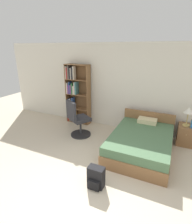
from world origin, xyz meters
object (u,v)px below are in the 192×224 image
Objects in this scene: bed at (141,142)px; office_chair at (78,120)px; water_bottle at (192,124)px; bookshelf at (75,94)px; backpack_black at (96,178)px; nightstand at (185,135)px; table_lamp at (189,111)px.

office_chair is at bearing 178.91° from bed.
office_chair reaches higher than water_bottle.
backpack_black is (1.93, -2.51, -0.79)m from bookshelf.
water_bottle is (0.09, -0.11, 0.38)m from nightstand.
office_chair reaches higher than nightstand.
bookshelf is 1.20m from office_chair.
water_bottle reaches higher than bed.
table_lamp is at bearing -2.01° from bookshelf.
water_bottle is (3.53, -0.22, -0.33)m from bookshelf.
water_bottle is (0.12, -0.10, -0.28)m from table_lamp.
nightstand is (0.99, 0.84, 0.01)m from bed.
nightstand is (3.44, -0.10, -0.72)m from bookshelf.
bookshelf is 0.98× the size of bed.
table_lamp is 2.07× the size of water_bottle.
table_lamp is 2.91m from backpack_black.
backpack_black is at bearing -121.88° from table_lamp.
backpack_black is (-0.52, -1.57, -0.06)m from bed.
water_bottle reaches higher than backpack_black.
backpack_black is at bearing -108.40° from bed.
nightstand reaches higher than backpack_black.
bed is 1.65m from backpack_black.
bookshelf is 3.26m from backpack_black.
nightstand is 1.08× the size of table_lamp.
table_lamp is 1.21× the size of backpack_black.
nightstand is 1.31× the size of backpack_black.
nightstand is at bearing 15.80° from office_chair.
bookshelf is at bearing 178.32° from nightstand.
office_chair is 2.63× the size of backpack_black.
table_lamp is (0.96, 0.82, 0.68)m from bed.
office_chair reaches higher than bed.
office_chair is 2.01× the size of nightstand.
table_lamp is at bearing 141.21° from water_bottle.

